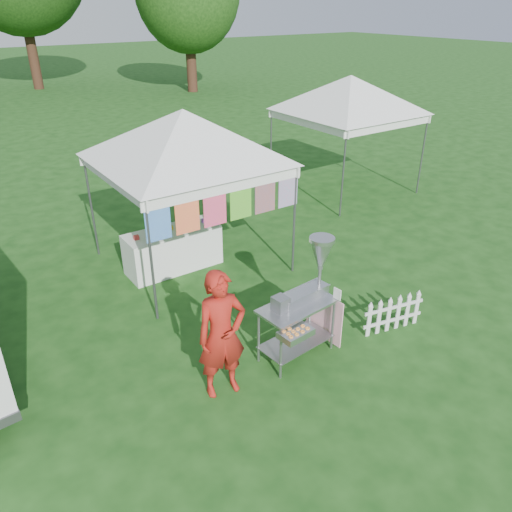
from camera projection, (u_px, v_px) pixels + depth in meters
ground at (305, 352)px, 7.43m from camera, size 120.00×120.00×0.00m
canopy_main at (183, 110)px, 8.61m from camera, size 4.24×4.24×3.45m
canopy_right at (351, 75)px, 12.50m from camera, size 4.24×4.24×3.45m
donut_cart at (308, 291)px, 7.02m from camera, size 1.25×0.96×1.75m
vendor at (222, 335)px, 6.32m from camera, size 0.71×0.52×1.79m
picket_fence at (393, 314)px, 7.81m from camera, size 1.06×0.25×0.56m
display_table at (173, 249)px, 9.59m from camera, size 1.80×0.70×0.80m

